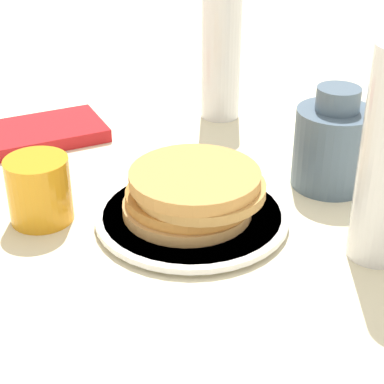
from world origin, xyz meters
The scene contains 7 objects.
ground_plane centered at (0.00, 0.00, 0.00)m, with size 4.00×4.00×0.00m, color beige.
plate centered at (0.03, 0.01, 0.01)m, with size 0.23×0.23×0.01m.
pancake_stack centered at (0.02, 0.01, 0.04)m, with size 0.16×0.17×0.05m.
juice_glass centered at (0.13, -0.15, 0.04)m, with size 0.08×0.08×0.08m.
cream_jug centered at (-0.16, 0.10, 0.06)m, with size 0.10×0.10×0.14m.
water_bottle_mid centered at (-0.27, -0.15, 0.11)m, with size 0.06×0.06×0.23m.
napkin centered at (-0.04, -0.32, 0.01)m, with size 0.21×0.19×0.02m.
Camera 1 is at (0.56, 0.39, 0.41)m, focal length 60.00 mm.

